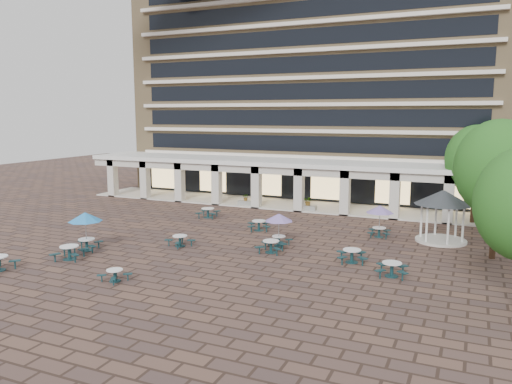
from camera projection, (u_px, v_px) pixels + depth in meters
ground at (213, 240)px, 35.04m from camera, size 120.00×120.00×0.00m
apartment_building at (320, 80)px, 56.11m from camera, size 40.00×15.50×25.20m
retail_arcade at (287, 175)px, 47.95m from camera, size 42.00×6.60×4.40m
picnic_table_0 at (69, 251)px, 30.29m from camera, size 2.27×2.27×0.85m
picnic_table_2 at (115, 274)px, 26.32m from camera, size 1.65×1.65×0.65m
picnic_table_3 at (392, 268)px, 27.11m from camera, size 1.91×1.91×0.79m
picnic_table_4 at (85, 218)px, 32.02m from camera, size 2.17×2.17×2.51m
picnic_table_5 at (180, 240)px, 33.33m from camera, size 2.03×2.03×0.74m
picnic_table_6 at (279, 219)px, 33.22m from camera, size 1.90×1.90×2.19m
picnic_table_7 at (352, 255)px, 29.66m from camera, size 2.12×2.12×0.81m
picnic_table_8 at (208, 212)px, 42.57m from camera, size 2.06×2.06×0.82m
picnic_table_9 at (259, 225)px, 37.81m from camera, size 2.13×2.13×0.78m
picnic_table_10 at (271, 245)px, 31.79m from camera, size 1.87×1.87×0.79m
picnic_table_11 at (380, 210)px, 35.56m from camera, size 1.99×1.99×2.30m
gazebo at (443, 203)px, 34.20m from camera, size 3.85×3.85×3.58m
tree_east_a at (499, 168)px, 29.72m from camera, size 5.10×5.10×8.50m
tree_east_c at (476, 160)px, 39.47m from camera, size 4.78×4.78×7.96m
planter_left at (246, 201)px, 48.00m from camera, size 1.50×0.60×1.18m
planter_right at (308, 205)px, 45.48m from camera, size 1.50×0.80×1.35m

